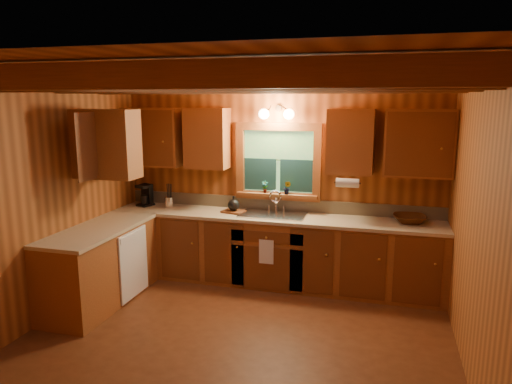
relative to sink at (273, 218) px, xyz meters
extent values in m
plane|color=#5C2E16|center=(0.00, -1.60, -0.86)|extent=(4.20, 4.20, 0.00)
plane|color=brown|center=(0.00, -1.60, 1.74)|extent=(4.20, 4.20, 0.00)
plane|color=brown|center=(0.00, 0.30, 0.44)|extent=(4.20, 0.00, 4.20)
plane|color=brown|center=(0.00, -3.50, 0.44)|extent=(4.20, 0.00, 4.20)
plane|color=brown|center=(-2.10, -1.60, 0.44)|extent=(0.00, 3.80, 3.80)
plane|color=brown|center=(2.10, -1.60, 0.44)|extent=(0.00, 3.80, 3.80)
cube|color=brown|center=(0.00, -2.80, 1.63)|extent=(4.20, 0.14, 0.18)
cube|color=brown|center=(0.00, -2.00, 1.63)|extent=(4.20, 0.14, 0.18)
cube|color=brown|center=(0.00, -1.20, 1.63)|extent=(4.20, 0.14, 0.18)
cube|color=brown|center=(0.00, -0.40, 1.63)|extent=(4.20, 0.14, 0.18)
cube|color=brown|center=(0.00, -0.01, -0.43)|extent=(4.20, 0.62, 0.86)
cube|color=brown|center=(-1.79, -1.12, -0.43)|extent=(0.62, 1.60, 0.86)
cube|color=tan|center=(0.00, -0.01, 0.02)|extent=(4.20, 0.66, 0.04)
cube|color=tan|center=(-1.78, -1.12, 0.02)|extent=(0.64, 1.60, 0.04)
cube|color=tan|center=(0.00, 0.28, 0.12)|extent=(4.20, 0.02, 0.16)
cube|color=white|center=(-1.47, -0.92, -0.43)|extent=(0.02, 0.60, 0.80)
cube|color=brown|center=(-1.70, 0.13, 0.98)|extent=(0.78, 0.34, 0.78)
cube|color=brown|center=(-0.92, 0.13, 0.98)|extent=(0.55, 0.34, 0.78)
cube|color=brown|center=(0.92, 0.13, 0.98)|extent=(0.55, 0.34, 0.78)
cube|color=brown|center=(1.70, 0.13, 0.98)|extent=(0.78, 0.34, 0.78)
cube|color=brown|center=(-1.93, -0.92, 0.98)|extent=(0.34, 1.10, 0.78)
cube|color=brown|center=(0.00, 0.26, 1.14)|extent=(1.12, 0.08, 0.10)
cube|color=brown|center=(0.00, 0.26, 0.24)|extent=(1.12, 0.08, 0.10)
cube|color=brown|center=(-0.51, 0.26, 0.69)|extent=(0.10, 0.08, 0.80)
cube|color=brown|center=(0.51, 0.26, 0.69)|extent=(0.10, 0.08, 0.80)
cube|color=#497933|center=(0.00, 0.29, 0.69)|extent=(0.92, 0.01, 0.80)
cube|color=#123235|center=(-0.24, 0.27, 0.52)|extent=(0.42, 0.02, 0.42)
cube|color=#123235|center=(0.24, 0.27, 0.52)|extent=(0.42, 0.02, 0.42)
cylinder|color=black|center=(0.00, 0.27, 0.71)|extent=(0.92, 0.01, 0.01)
cube|color=brown|center=(0.00, 0.22, 0.26)|extent=(1.06, 0.14, 0.04)
cylinder|color=black|center=(0.00, 0.26, 1.37)|extent=(0.08, 0.03, 0.08)
cylinder|color=black|center=(-0.10, 0.20, 1.37)|extent=(0.09, 0.17, 0.08)
cylinder|color=black|center=(0.10, 0.20, 1.37)|extent=(0.09, 0.17, 0.08)
sphere|color=#FFE0A5|center=(-0.16, 0.14, 1.30)|extent=(0.13, 0.13, 0.13)
sphere|color=#FFE0A5|center=(0.16, 0.14, 1.30)|extent=(0.13, 0.13, 0.13)
cylinder|color=white|center=(0.92, -0.07, 0.51)|extent=(0.27, 0.11, 0.11)
cube|color=white|center=(0.00, -0.34, -0.34)|extent=(0.18, 0.01, 0.30)
cube|color=silver|center=(0.00, 0.00, 0.05)|extent=(0.82, 0.48, 0.02)
cube|color=#262628|center=(-0.19, 0.00, -0.02)|extent=(0.34, 0.40, 0.14)
cube|color=#262628|center=(0.19, 0.00, -0.02)|extent=(0.34, 0.40, 0.14)
cylinder|color=silver|center=(0.00, 0.18, 0.15)|extent=(0.04, 0.04, 0.22)
torus|color=silver|center=(0.00, 0.12, 0.26)|extent=(0.16, 0.02, 0.16)
cube|color=black|center=(-1.82, 0.06, 0.06)|extent=(0.17, 0.20, 0.03)
cube|color=black|center=(-1.82, 0.12, 0.20)|extent=(0.17, 0.07, 0.28)
cube|color=black|center=(-1.82, 0.04, 0.32)|extent=(0.17, 0.18, 0.04)
cylinder|color=black|center=(-1.82, 0.03, 0.14)|extent=(0.10, 0.10, 0.12)
cylinder|color=silver|center=(-1.46, 0.04, 0.12)|extent=(0.12, 0.12, 0.14)
cylinder|color=black|center=(-1.47, 0.03, 0.27)|extent=(0.03, 0.04, 0.21)
cylinder|color=black|center=(-1.46, 0.04, 0.27)|extent=(0.01, 0.01, 0.21)
cylinder|color=black|center=(-1.44, 0.05, 0.27)|extent=(0.03, 0.04, 0.21)
cylinder|color=black|center=(-1.43, 0.06, 0.27)|extent=(0.04, 0.06, 0.21)
cube|color=#612F14|center=(-0.53, 0.00, 0.06)|extent=(0.32, 0.26, 0.02)
sphere|color=black|center=(-0.53, 0.00, 0.14)|extent=(0.15, 0.15, 0.15)
cylinder|color=black|center=(-0.53, 0.00, 0.24)|extent=(0.02, 0.02, 0.04)
imported|color=#48230C|center=(1.65, 0.07, 0.09)|extent=(0.41, 0.41, 0.09)
imported|color=#612F14|center=(-0.16, 0.21, 0.36)|extent=(0.09, 0.07, 0.16)
imported|color=#612F14|center=(0.14, 0.19, 0.37)|extent=(0.11, 0.10, 0.17)
camera|label=1|loc=(1.35, -5.63, 1.48)|focal=33.01mm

